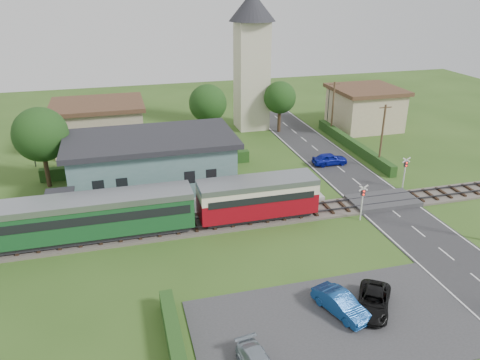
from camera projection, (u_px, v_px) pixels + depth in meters
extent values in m
plane|color=#2D4C19|center=(288.00, 227.00, 38.87)|extent=(120.00, 120.00, 0.00)
cube|color=#4C443D|center=(280.00, 215.00, 40.60)|extent=(76.00, 3.20, 0.20)
cube|color=#3F3F47|center=(283.00, 216.00, 39.84)|extent=(76.00, 0.08, 0.15)
cube|color=#3F3F47|center=(277.00, 208.00, 41.11)|extent=(76.00, 0.08, 0.15)
cube|color=#28282B|center=(395.00, 212.00, 41.25)|extent=(6.00, 70.00, 0.05)
cube|color=#333335|center=(335.00, 325.00, 27.87)|extent=(17.00, 9.00, 0.08)
cube|color=#333335|center=(383.00, 201.00, 42.94)|extent=(6.20, 3.40, 0.45)
cube|color=gray|center=(160.00, 211.00, 40.99)|extent=(30.00, 3.00, 0.45)
cube|color=beige|center=(62.00, 208.00, 38.51)|extent=(2.00, 2.00, 2.40)
cube|color=#232328|center=(59.00, 194.00, 38.01)|extent=(2.30, 2.30, 0.15)
cube|color=slate|center=(152.00, 165.00, 45.27)|extent=(15.00, 8.00, 4.80)
cube|color=#232328|center=(150.00, 139.00, 44.21)|extent=(16.00, 9.00, 0.50)
cube|color=#232328|center=(157.00, 194.00, 42.29)|extent=(1.20, 0.12, 2.20)
cube|color=black|center=(98.00, 187.00, 40.58)|extent=(1.00, 0.12, 1.20)
cube|color=black|center=(122.00, 184.00, 41.06)|extent=(1.00, 0.12, 1.20)
cube|color=black|center=(190.00, 177.00, 42.49)|extent=(1.00, 0.12, 1.20)
cube|color=black|center=(211.00, 175.00, 42.97)|extent=(1.00, 0.12, 1.20)
cube|color=#232328|center=(257.00, 213.00, 39.91)|extent=(9.00, 2.20, 0.50)
cube|color=maroon|center=(257.00, 203.00, 39.51)|extent=(10.00, 2.80, 1.80)
cube|color=beige|center=(258.00, 189.00, 39.01)|extent=(10.00, 2.82, 0.90)
cube|color=black|center=(258.00, 193.00, 39.15)|extent=(9.00, 2.88, 0.60)
cube|color=gray|center=(258.00, 182.00, 38.75)|extent=(10.00, 2.90, 0.45)
cube|color=#232328|center=(92.00, 234.00, 36.65)|extent=(15.20, 2.20, 0.50)
cube|color=#164923|center=(89.00, 217.00, 36.06)|extent=(16.00, 2.80, 2.60)
cube|color=black|center=(88.00, 213.00, 35.90)|extent=(15.40, 2.86, 0.70)
cube|color=gray|center=(87.00, 201.00, 35.50)|extent=(16.00, 2.90, 0.50)
cube|color=beige|center=(252.00, 76.00, 62.08)|extent=(4.00, 4.00, 14.00)
cone|color=#232328|center=(252.00, 6.00, 58.57)|extent=(6.00, 6.00, 3.60)
cube|color=tan|center=(100.00, 127.00, 56.43)|extent=(10.00, 8.00, 5.00)
cube|color=#472D1E|center=(97.00, 105.00, 55.34)|extent=(10.80, 8.80, 0.50)
cube|color=tan|center=(365.00, 109.00, 63.91)|extent=(8.00, 8.00, 5.00)
cube|color=#472D1E|center=(367.00, 89.00, 62.82)|extent=(8.80, 8.80, 0.50)
cube|color=#193814|center=(176.00, 348.00, 25.37)|extent=(0.80, 9.00, 1.20)
cube|color=#193814|center=(353.00, 145.00, 56.19)|extent=(0.80, 18.00, 1.20)
cube|color=#193814|center=(150.00, 165.00, 49.95)|extent=(22.00, 0.80, 1.30)
cylinder|color=#332316|center=(46.00, 167.00, 45.67)|extent=(0.44, 0.44, 4.12)
sphere|color=#143311|center=(41.00, 134.00, 44.34)|extent=(5.20, 5.20, 5.20)
cylinder|color=#332316|center=(208.00, 128.00, 57.99)|extent=(0.44, 0.44, 3.85)
sphere|color=#143311|center=(208.00, 103.00, 56.75)|extent=(4.60, 4.60, 4.60)
cylinder|color=#332316|center=(279.00, 119.00, 62.21)|extent=(0.44, 0.44, 3.58)
sphere|color=#143311|center=(280.00, 97.00, 61.06)|extent=(4.20, 4.20, 4.20)
cylinder|color=#473321|center=(382.00, 137.00, 49.73)|extent=(0.22, 0.22, 7.00)
cube|color=#473321|center=(386.00, 107.00, 48.45)|extent=(1.40, 0.10, 0.10)
cylinder|color=#473321|center=(333.00, 109.00, 60.35)|extent=(0.22, 0.22, 7.00)
cube|color=#473321|center=(335.00, 84.00, 59.08)|extent=(1.40, 0.10, 0.10)
cylinder|color=silver|center=(362.00, 204.00, 39.45)|extent=(0.12, 0.12, 3.00)
cube|color=#232328|center=(363.00, 192.00, 39.01)|extent=(0.35, 0.18, 0.55)
sphere|color=#FF190C|center=(364.00, 191.00, 38.84)|extent=(0.14, 0.14, 0.14)
sphere|color=#FF190C|center=(364.00, 195.00, 38.96)|extent=(0.14, 0.14, 0.14)
cube|color=silver|center=(364.00, 188.00, 38.85)|extent=(0.84, 0.05, 0.55)
cube|color=silver|center=(364.00, 188.00, 38.85)|extent=(0.84, 0.05, 0.55)
cylinder|color=silver|center=(404.00, 174.00, 45.42)|extent=(0.12, 0.12, 3.00)
cube|color=#232328|center=(406.00, 164.00, 44.98)|extent=(0.35, 0.18, 0.55)
sphere|color=#FF190C|center=(407.00, 163.00, 44.81)|extent=(0.14, 0.14, 0.14)
sphere|color=#FF190C|center=(406.00, 166.00, 44.93)|extent=(0.14, 0.14, 0.14)
cube|color=silver|center=(407.00, 160.00, 44.82)|extent=(0.84, 0.05, 0.55)
cube|color=silver|center=(407.00, 160.00, 44.82)|extent=(0.84, 0.05, 0.55)
cylinder|color=#3F3F47|center=(32.00, 145.00, 50.33)|extent=(0.14, 0.14, 5.00)
sphere|color=orange|center=(28.00, 123.00, 49.33)|extent=(0.30, 0.30, 0.30)
cylinder|color=#3F3F47|center=(328.00, 106.00, 65.61)|extent=(0.14, 0.14, 5.00)
sphere|color=orange|center=(330.00, 88.00, 64.62)|extent=(0.30, 0.30, 0.30)
imported|color=#0D179A|center=(330.00, 159.00, 51.50)|extent=(3.89, 1.65, 1.31)
imported|color=navy|center=(341.00, 304.00, 28.61)|extent=(2.60, 4.21, 1.31)
imported|color=black|center=(373.00, 301.00, 28.93)|extent=(3.95, 4.51, 1.16)
imported|color=gray|center=(217.00, 195.00, 41.31)|extent=(0.78, 0.59, 1.93)
imported|color=gray|center=(111.00, 209.00, 39.20)|extent=(0.74, 0.88, 1.60)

